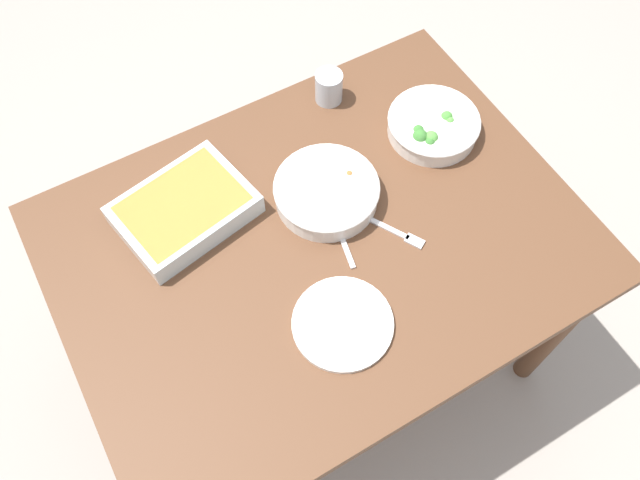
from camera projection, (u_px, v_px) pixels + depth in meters
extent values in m
plane|color=#9E9389|center=(320.00, 349.00, 2.12)|extent=(6.00, 6.00, 0.00)
cube|color=brown|center=(320.00, 244.00, 1.50)|extent=(1.20, 0.90, 0.04)
cylinder|color=brown|center=(402.00, 138.00, 2.11)|extent=(0.06, 0.06, 0.70)
cylinder|color=brown|center=(92.00, 285.00, 1.85)|extent=(0.06, 0.06, 0.70)
cylinder|color=brown|center=(557.00, 330.00, 1.78)|extent=(0.06, 0.06, 0.70)
cylinder|color=silver|center=(326.00, 192.00, 1.51)|extent=(0.24, 0.24, 0.05)
torus|color=silver|center=(327.00, 187.00, 1.49)|extent=(0.25, 0.25, 0.01)
cylinder|color=#B2844C|center=(327.00, 192.00, 1.51)|extent=(0.20, 0.20, 0.03)
sphere|color=silver|center=(312.00, 181.00, 1.50)|extent=(0.02, 0.02, 0.02)
sphere|color=silver|center=(344.00, 205.00, 1.47)|extent=(0.02, 0.02, 0.02)
sphere|color=#C66633|center=(331.00, 201.00, 1.47)|extent=(0.02, 0.02, 0.02)
sphere|color=#C66633|center=(349.00, 175.00, 1.51)|extent=(0.02, 0.02, 0.02)
cylinder|color=silver|center=(433.00, 126.00, 1.61)|extent=(0.23, 0.23, 0.05)
torus|color=silver|center=(434.00, 120.00, 1.59)|extent=(0.23, 0.23, 0.01)
cylinder|color=#8CB272|center=(433.00, 125.00, 1.61)|extent=(0.19, 0.19, 0.02)
sphere|color=#3D7A33|center=(418.00, 131.00, 1.58)|extent=(0.03, 0.03, 0.03)
sphere|color=#569E42|center=(450.00, 121.00, 1.59)|extent=(0.02, 0.02, 0.02)
sphere|color=#478C38|center=(447.00, 117.00, 1.60)|extent=(0.03, 0.03, 0.03)
sphere|color=#3D7A33|center=(430.00, 142.00, 1.56)|extent=(0.03, 0.03, 0.03)
sphere|color=#3D7A33|center=(420.00, 137.00, 1.57)|extent=(0.04, 0.04, 0.04)
sphere|color=#569E42|center=(431.00, 138.00, 1.56)|extent=(0.03, 0.03, 0.03)
cube|color=silver|center=(185.00, 210.00, 1.48)|extent=(0.34, 0.27, 0.06)
cube|color=gold|center=(184.00, 207.00, 1.47)|extent=(0.30, 0.24, 0.04)
cylinder|color=#B2BCC6|center=(329.00, 87.00, 1.65)|extent=(0.07, 0.07, 0.08)
cylinder|color=black|center=(329.00, 91.00, 1.66)|extent=(0.06, 0.06, 0.05)
cylinder|color=silver|center=(343.00, 323.00, 1.37)|extent=(0.22, 0.22, 0.01)
cube|color=silver|center=(343.00, 242.00, 1.47)|extent=(0.04, 0.14, 0.01)
ellipsoid|color=silver|center=(332.00, 212.00, 1.51)|extent=(0.03, 0.04, 0.01)
cube|color=silver|center=(382.00, 225.00, 1.49)|extent=(0.08, 0.13, 0.01)
cube|color=silver|center=(415.00, 241.00, 1.47)|extent=(0.04, 0.05, 0.01)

